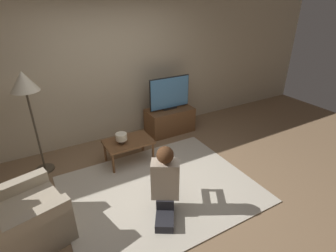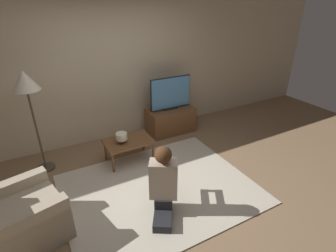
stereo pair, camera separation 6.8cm
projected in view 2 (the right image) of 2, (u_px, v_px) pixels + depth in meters
ground_plane at (159, 189)px, 3.79m from camera, size 10.00×10.00×0.00m
wall_back at (110, 71)px, 4.74m from camera, size 10.00×0.06×2.60m
rug at (159, 189)px, 3.79m from camera, size 2.63×2.10×0.02m
tv_stand at (171, 120)px, 5.33m from camera, size 0.93×0.50×0.50m
tv at (171, 93)px, 5.07m from camera, size 0.86×0.08×0.65m
coffee_table at (129, 143)px, 4.31m from camera, size 0.77×0.49×0.39m
floor_lamp at (26, 87)px, 3.65m from camera, size 0.38×0.38×1.61m
armchair at (19, 218)px, 2.90m from camera, size 0.97×0.96×0.92m
person_kneeling at (164, 181)px, 3.17m from camera, size 0.62×0.80×0.96m
table_lamp at (121, 137)px, 4.18m from camera, size 0.18×0.18×0.17m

